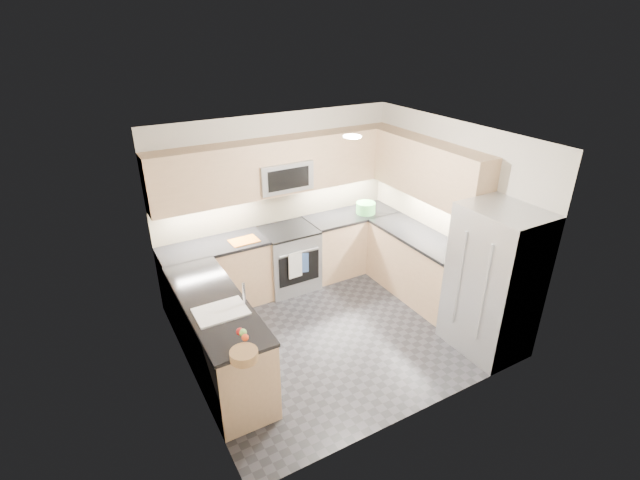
{
  "coord_description": "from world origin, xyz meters",
  "views": [
    {
      "loc": [
        -2.56,
        -4.16,
        3.65
      ],
      "look_at": [
        0.0,
        0.35,
        1.15
      ],
      "focal_mm": 26.0,
      "sensor_mm": 36.0,
      "label": 1
    }
  ],
  "objects": [
    {
      "name": "countertop_back_right",
      "position": [
        1.09,
        1.3,
        0.92
      ],
      "size": [
        1.42,
        0.63,
        0.04
      ],
      "primitive_type": "cube",
      "color": "black",
      "rests_on": "base_cab_back_right"
    },
    {
      "name": "oven_handle",
      "position": [
        0.0,
        0.93,
        0.72
      ],
      "size": [
        0.6,
        0.02,
        0.02
      ],
      "primitive_type": "cylinder",
      "rotation": [
        0.0,
        1.57,
        0.0
      ],
      "color": "#B2B5BA",
      "rests_on": "gas_range"
    },
    {
      "name": "base_cab_right",
      "position": [
        1.5,
        0.15,
        0.45
      ],
      "size": [
        0.6,
        1.7,
        0.9
      ],
      "primitive_type": "cube",
      "color": "tan",
      "rests_on": "floor"
    },
    {
      "name": "wall_right",
      "position": [
        1.8,
        0.0,
        1.25
      ],
      "size": [
        0.02,
        3.2,
        2.5
      ],
      "primitive_type": "cube",
      "color": "beige",
      "rests_on": "floor"
    },
    {
      "name": "wall_left",
      "position": [
        -1.8,
        0.0,
        1.25
      ],
      "size": [
        0.02,
        3.2,
        2.5
      ],
      "primitive_type": "cube",
      "color": "beige",
      "rests_on": "floor"
    },
    {
      "name": "refrigerator",
      "position": [
        1.45,
        -1.15,
        0.9
      ],
      "size": [
        0.7,
        0.9,
        1.8
      ],
      "primitive_type": "cube",
      "color": "#ACAFB4",
      "rests_on": "floor"
    },
    {
      "name": "utensil_bowl",
      "position": [
        1.29,
        1.21,
        1.02
      ],
      "size": [
        0.38,
        0.38,
        0.17
      ],
      "primitive_type": "cylinder",
      "rotation": [
        0.0,
        0.0,
        0.34
      ],
      "color": "#4BAF4F",
      "rests_on": "countertop_back_right"
    },
    {
      "name": "countertop_right",
      "position": [
        1.5,
        0.15,
        0.92
      ],
      "size": [
        0.63,
        1.7,
        0.04
      ],
      "primitive_type": "cube",
      "color": "black",
      "rests_on": "base_cab_right"
    },
    {
      "name": "sink_basin",
      "position": [
        -1.5,
        -0.25,
        0.88
      ],
      "size": [
        0.52,
        0.38,
        0.16
      ],
      "primitive_type": "cube",
      "color": "white",
      "rests_on": "base_cab_peninsula"
    },
    {
      "name": "cutting_board",
      "position": [
        -0.69,
        1.2,
        0.95
      ],
      "size": [
        0.38,
        0.28,
        0.01
      ],
      "primitive_type": "cube",
      "rotation": [
        0.0,
        0.0,
        0.04
      ],
      "color": "#C96413",
      "rests_on": "countertop_back_left"
    },
    {
      "name": "wall_back",
      "position": [
        0.0,
        1.6,
        1.25
      ],
      "size": [
        3.6,
        0.02,
        2.5
      ],
      "primitive_type": "cube",
      "color": "beige",
      "rests_on": "floor"
    },
    {
      "name": "base_cab_back_right",
      "position": [
        1.09,
        1.3,
        0.45
      ],
      "size": [
        1.42,
        0.6,
        0.9
      ],
      "primitive_type": "cube",
      "color": "tan",
      "rests_on": "floor"
    },
    {
      "name": "gas_range",
      "position": [
        0.0,
        1.28,
        0.46
      ],
      "size": [
        0.76,
        0.65,
        0.91
      ],
      "primitive_type": "cube",
      "color": "#969A9D",
      "rests_on": "floor"
    },
    {
      "name": "ceiling",
      "position": [
        0.0,
        0.0,
        2.5
      ],
      "size": [
        3.6,
        3.2,
        0.02
      ],
      "primitive_type": "cube",
      "color": "beige",
      "rests_on": "wall_back"
    },
    {
      "name": "floor",
      "position": [
        0.0,
        0.0,
        0.0
      ],
      "size": [
        3.6,
        3.2,
        0.0
      ],
      "primitive_type": "cube",
      "color": "black",
      "rests_on": "ground"
    },
    {
      "name": "fruit_basket",
      "position": [
        -1.55,
        -1.04,
        0.99
      ],
      "size": [
        0.32,
        0.32,
        0.09
      ],
      "primitive_type": "cylinder",
      "rotation": [
        0.0,
        0.0,
        -0.33
      ],
      "color": "#9A7148",
      "rests_on": "countertop_peninsula"
    },
    {
      "name": "oven_door_glass",
      "position": [
        0.0,
        0.95,
        0.45
      ],
      "size": [
        0.62,
        0.02,
        0.45
      ],
      "primitive_type": "cube",
      "color": "black",
      "rests_on": "gas_range"
    },
    {
      "name": "base_cab_back_left",
      "position": [
        -1.09,
        1.3,
        0.45
      ],
      "size": [
        1.42,
        0.6,
        0.9
      ],
      "primitive_type": "cube",
      "color": "tan",
      "rests_on": "floor"
    },
    {
      "name": "fridge_handle_right",
      "position": [
        1.08,
        -0.97,
        0.95
      ],
      "size": [
        0.02,
        0.02,
        1.2
      ],
      "primitive_type": "cylinder",
      "color": "#B2B5BA",
      "rests_on": "refrigerator"
    },
    {
      "name": "fridge_handle_left",
      "position": [
        1.08,
        -1.33,
        0.95
      ],
      "size": [
        0.02,
        0.02,
        1.2
      ],
      "primitive_type": "cylinder",
      "color": "#B2B5BA",
      "rests_on": "refrigerator"
    },
    {
      "name": "base_cab_peninsula",
      "position": [
        -1.5,
        0.0,
        0.45
      ],
      "size": [
        0.6,
        2.0,
        0.9
      ],
      "primitive_type": "cube",
      "color": "tan",
      "rests_on": "floor"
    },
    {
      "name": "backsplash_back",
      "position": [
        0.0,
        1.6,
        1.2
      ],
      "size": [
        3.6,
        0.01,
        0.51
      ],
      "primitive_type": "cube",
      "color": "tan",
      "rests_on": "wall_back"
    },
    {
      "name": "microwave_door",
      "position": [
        0.0,
        1.2,
        1.7
      ],
      "size": [
        0.6,
        0.01,
        0.28
      ],
      "primitive_type": "cube",
      "color": "black",
      "rests_on": "microwave"
    },
    {
      "name": "backsplash_right",
      "position": [
        1.8,
        0.45,
        1.2
      ],
      "size": [
        0.01,
        2.3,
        0.51
      ],
      "primitive_type": "cube",
      "color": "tan",
      "rests_on": "wall_right"
    },
    {
      "name": "dish_towel_check",
      "position": [
        -0.08,
        0.91,
        0.55
      ],
      "size": [
        0.21,
        0.03,
        0.39
      ],
      "primitive_type": "cube",
      "rotation": [
        0.0,
        0.0,
        0.05
      ],
      "color": "white",
      "rests_on": "oven_handle"
    },
    {
      "name": "fruit_apple",
      "position": [
        -1.49,
        -0.8,
        1.05
      ],
      "size": [
        0.07,
        0.07,
        0.07
      ],
      "primitive_type": "sphere",
      "color": "#A51312",
      "rests_on": "fruit_basket"
    },
    {
      "name": "dish_towel_blue",
      "position": [
        0.04,
        0.91,
        0.55
      ],
      "size": [
        0.15,
        0.06,
        0.3
      ],
      "primitive_type": "cube",
      "rotation": [
        0.0,
        0.0,
        -0.28
      ],
      "color": "#345491",
      "rests_on": "oven_handle"
    },
    {
      "name": "fruit_orange",
      "position": [
        -1.48,
        -0.9,
        1.05
      ],
      "size": [
        0.07,
        0.07,
        0.07
      ],
      "primitive_type": "sphere",
      "color": "red",
      "rests_on": "fruit_basket"
    },
    {
      "name": "countertop_peninsula",
      "position": [
        -1.5,
        0.0,
        0.92
      ],
      "size": [
        0.63,
        2.0,
        0.04
      ],
      "primitive_type": "cube",
      "color": "black",
      "rests_on": "base_cab_peninsula"
    },
    {
      "name": "faucet",
      "position": [
        -1.24,
        -0.25,
        1.08
      ],
      "size": [
        0.03,
        0.03,
        0.28
      ],
      "primitive_type": "cylinder",
      "color": "silver",
      "rests_on": "countertop_peninsula"
    },
    {
      "name": "microwave",
      "position": [
        0.0,
        1.4,
        1.7
      ],
      "size": [
        0.76,
        0.4,
        0.4
      ],
      "primitive_type": "cube",
      "color": "#94979B",
      "rests_on": "upper_cab_back"
    },
    {
      "name": "upper_cab_back",
      "position": [
        0.0,
        1.43,
        1.83
      ],
      "size": [
        3.6,
        0.35,
        0.75
      ],
      "primitive_type": "cube",
      "color": "tan",
      "rests_on": "wall_back"
    },
    {
      "name": "upper_cab_right",
      "position": [
        1.62,
        0.28,
        1.83
      ],
      "size": [
        0.35,
        1.95,
        0.75
      ],
      "primitive_type": "cube",
      "color": "tan",
      "rests_on": "wall_right"
    },
    {
      "name": "countertop_back_left",
      "position": [
        -1.09,
        1.3,
        0.92
      ],
      "size": [
        1.42,
        0.63,
        0.04
      ],
      "primitive_type": "cube",
      "color": "black",
      "rests_on": "base_cab_back_left"
    },
    {
      "name": "range_cooktop",
      "position": [
        0.0,
        1.28,
        0.92
      ],
      "size": [
        0.76,
        0.65,
        0.03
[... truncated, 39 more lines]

